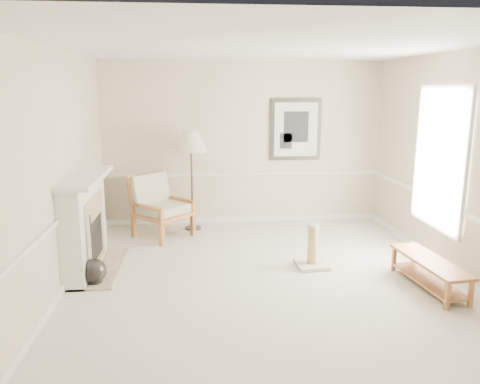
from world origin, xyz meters
name	(u,v)px	position (x,y,z in m)	size (l,w,h in m)	color
ground	(264,280)	(0.00, 0.00, 0.00)	(5.50, 5.50, 0.00)	silver
room	(275,135)	(0.14, 0.08, 1.87)	(5.04, 5.54, 2.92)	beige
fireplace	(85,224)	(-2.34, 0.60, 0.64)	(0.64, 1.64, 1.31)	white
floor_vase	(94,272)	(-2.15, 0.06, 0.17)	(0.31, 0.31, 0.92)	black
armchair	(158,203)	(-1.49, 2.05, 0.56)	(1.14, 1.14, 1.04)	#9A6031
floor_lamp	(191,144)	(-0.92, 2.36, 1.50)	(0.68, 0.68, 1.72)	black
bench	(429,269)	(2.01, -0.41, 0.24)	(0.51, 1.31, 0.37)	#9A6031
scratching_post	(312,253)	(0.74, 0.40, 0.19)	(0.44, 0.44, 0.61)	beige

